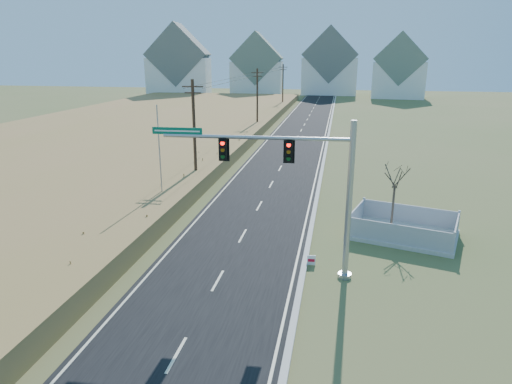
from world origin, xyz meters
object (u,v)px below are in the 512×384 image
(traffic_signal_mast, at_px, (310,185))
(flagpole, at_px, (161,168))
(open_sign, at_px, (311,260))
(bare_tree, at_px, (396,175))
(fence_enclosure, at_px, (403,232))

(traffic_signal_mast, distance_m, flagpole, 14.51)
(open_sign, height_order, flagpole, flagpole)
(traffic_signal_mast, distance_m, bare_tree, 8.29)
(flagpole, bearing_deg, bare_tree, -7.69)
(fence_enclosure, xyz_separation_m, flagpole, (-16.87, 2.48, 2.74))
(fence_enclosure, height_order, bare_tree, bare_tree)
(traffic_signal_mast, relative_size, fence_enclosure, 1.39)
(traffic_signal_mast, distance_m, open_sign, 4.71)
(traffic_signal_mast, relative_size, bare_tree, 2.11)
(flagpole, bearing_deg, fence_enclosure, -8.37)
(bare_tree, bearing_deg, traffic_signal_mast, -125.89)
(traffic_signal_mast, bearing_deg, flagpole, 139.70)
(traffic_signal_mast, xyz_separation_m, bare_tree, (4.82, 6.66, -1.00))
(open_sign, xyz_separation_m, flagpole, (-11.50, 7.67, 2.73))
(open_sign, bearing_deg, fence_enclosure, 39.58)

